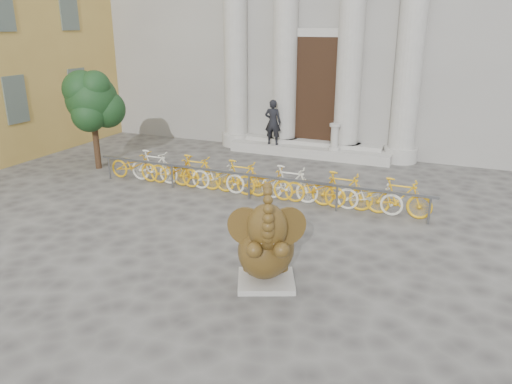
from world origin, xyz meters
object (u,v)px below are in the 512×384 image
at_px(tree, 92,101).
at_px(pedestrian, 273,122).
at_px(bike_rack, 252,179).
at_px(elephant_statue, 266,247).

distance_m(tree, pedestrian, 6.35).
bearing_deg(bike_rack, tree, 174.67).
relative_size(tree, pedestrian, 1.96).
height_order(tree, pedestrian, tree).
bearing_deg(elephant_statue, bike_rack, 92.90).
bearing_deg(tree, elephant_statue, -32.04).
bearing_deg(pedestrian, elephant_statue, 104.40).
relative_size(elephant_statue, tree, 0.65).
distance_m(bike_rack, pedestrian, 4.91).
relative_size(elephant_statue, pedestrian, 1.27).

